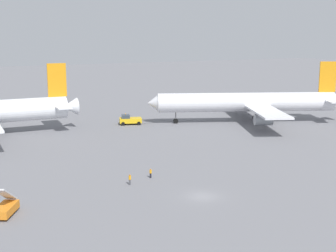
{
  "coord_description": "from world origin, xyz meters",
  "views": [
    {
      "loc": [
        -32.94,
        -53.57,
        22.31
      ],
      "look_at": [
        10.02,
        29.99,
        4.0
      ],
      "focal_mm": 50.13,
      "sensor_mm": 36.0,
      "label": 1
    }
  ],
  "objects_px": {
    "pushback_tug": "(130,120)",
    "ground_crew_marshaller_foreground": "(151,173)",
    "gse_stair_truck_yellow": "(6,208)",
    "airliner_being_pushed": "(249,102)",
    "ground_crew_wing_walker_right": "(130,179)"
  },
  "relations": [
    {
      "from": "airliner_being_pushed",
      "to": "ground_crew_wing_walker_right",
      "type": "bearing_deg",
      "value": -144.46
    },
    {
      "from": "ground_crew_wing_walker_right",
      "to": "gse_stair_truck_yellow",
      "type": "bearing_deg",
      "value": -167.5
    },
    {
      "from": "ground_crew_marshaller_foreground",
      "to": "ground_crew_wing_walker_right",
      "type": "bearing_deg",
      "value": -157.67
    },
    {
      "from": "airliner_being_pushed",
      "to": "ground_crew_marshaller_foreground",
      "type": "distance_m",
      "value": 53.6
    },
    {
      "from": "pushback_tug",
      "to": "ground_crew_marshaller_foreground",
      "type": "height_order",
      "value": "pushback_tug"
    },
    {
      "from": "pushback_tug",
      "to": "airliner_being_pushed",
      "type": "bearing_deg",
      "value": -22.29
    },
    {
      "from": "ground_crew_marshaller_foreground",
      "to": "airliner_being_pushed",
      "type": "bearing_deg",
      "value": 36.67
    },
    {
      "from": "pushback_tug",
      "to": "gse_stair_truck_yellow",
      "type": "bearing_deg",
      "value": -127.14
    },
    {
      "from": "airliner_being_pushed",
      "to": "gse_stair_truck_yellow",
      "type": "relative_size",
      "value": 9.92
    },
    {
      "from": "pushback_tug",
      "to": "ground_crew_wing_walker_right",
      "type": "xyz_separation_m",
      "value": [
        -18.84,
        -45.26,
        -0.31
      ]
    },
    {
      "from": "airliner_being_pushed",
      "to": "ground_crew_wing_walker_right",
      "type": "relative_size",
      "value": 28.63
    },
    {
      "from": "airliner_being_pushed",
      "to": "ground_crew_wing_walker_right",
      "type": "distance_m",
      "value": 58.08
    },
    {
      "from": "gse_stair_truck_yellow",
      "to": "ground_crew_marshaller_foreground",
      "type": "relative_size",
      "value": 3.17
    },
    {
      "from": "ground_crew_wing_walker_right",
      "to": "ground_crew_marshaller_foreground",
      "type": "bearing_deg",
      "value": 22.33
    },
    {
      "from": "gse_stair_truck_yellow",
      "to": "pushback_tug",
      "type": "bearing_deg",
      "value": 52.86
    }
  ]
}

